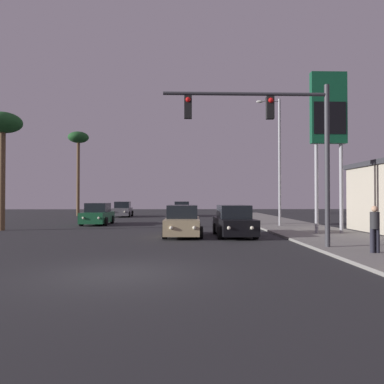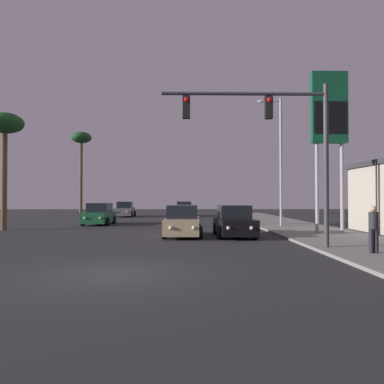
{
  "view_description": "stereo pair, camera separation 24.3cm",
  "coord_description": "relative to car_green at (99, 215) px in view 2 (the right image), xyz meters",
  "views": [
    {
      "loc": [
        1.7,
        -10.26,
        2.06
      ],
      "look_at": [
        2.31,
        9.99,
        2.39
      ],
      "focal_mm": 35.0,
      "sensor_mm": 36.0,
      "label": 1
    },
    {
      "loc": [
        1.94,
        -10.27,
        2.06
      ],
      "look_at": [
        2.31,
        9.99,
        2.39
      ],
      "focal_mm": 35.0,
      "sensor_mm": 36.0,
      "label": 2
    }
  ],
  "objects": [
    {
      "name": "car_silver",
      "position": [
        6.55,
        13.32,
        0.0
      ],
      "size": [
        2.04,
        4.34,
        1.68
      ],
      "rotation": [
        0.0,
        0.0,
        3.18
      ],
      "color": "#B7B7BC",
      "rests_on": "ground"
    },
    {
      "name": "car_grey",
      "position": [
        0.0,
        12.41,
        0.0
      ],
      "size": [
        2.04,
        4.33,
        1.68
      ],
      "rotation": [
        0.0,
        0.0,
        3.17
      ],
      "color": "slate",
      "rests_on": "ground"
    },
    {
      "name": "ground_plane",
      "position": [
        4.77,
        -19.03,
        -0.76
      ],
      "size": [
        120.0,
        120.0,
        0.0
      ],
      "primitive_type": "plane",
      "color": "#28282B"
    },
    {
      "name": "traffic_light_mast",
      "position": [
        10.47,
        -14.53,
        3.93
      ],
      "size": [
        6.66,
        0.36,
        6.5
      ],
      "color": "#38383D",
      "rests_on": "sidewalk_right"
    },
    {
      "name": "sidewalk_right",
      "position": [
        14.27,
        -9.03,
        -0.7
      ],
      "size": [
        5.0,
        60.0,
        0.12
      ],
      "color": "gray",
      "rests_on": "ground"
    },
    {
      "name": "gas_station_sign",
      "position": [
        14.74,
        -8.69,
        5.86
      ],
      "size": [
        2.0,
        0.42,
        9.0
      ],
      "color": "#99999E",
      "rests_on": "sidewalk_right"
    },
    {
      "name": "car_tan",
      "position": [
        6.56,
        -9.1,
        0.0
      ],
      "size": [
        2.04,
        4.34,
        1.68
      ],
      "rotation": [
        0.0,
        0.0,
        3.1
      ],
      "color": "tan",
      "rests_on": "ground"
    },
    {
      "name": "car_green",
      "position": [
        0.0,
        0.0,
        0.0
      ],
      "size": [
        2.04,
        4.34,
        1.68
      ],
      "rotation": [
        0.0,
        0.0,
        3.11
      ],
      "color": "#195933",
      "rests_on": "ground"
    },
    {
      "name": "street_lamp",
      "position": [
        13.35,
        -3.03,
        4.36
      ],
      "size": [
        1.74,
        0.24,
        9.0
      ],
      "color": "#99999E",
      "rests_on": "sidewalk_right"
    },
    {
      "name": "pedestrian_on_sidewalk",
      "position": [
        13.37,
        -16.19,
        0.27
      ],
      "size": [
        0.34,
        0.32,
        1.67
      ],
      "color": "#23232D",
      "rests_on": "sidewalk_right"
    },
    {
      "name": "palm_tree_near",
      "position": [
        -4.96,
        -5.03,
        5.79
      ],
      "size": [
        2.4,
        2.4,
        7.58
      ],
      "color": "brown",
      "rests_on": "ground"
    },
    {
      "name": "palm_tree_far",
      "position": [
        -5.6,
        14.97,
        7.84
      ],
      "size": [
        2.4,
        2.4,
        9.9
      ],
      "color": "brown",
      "rests_on": "ground"
    },
    {
      "name": "car_black",
      "position": [
        9.33,
        -9.26,
        0.0
      ],
      "size": [
        2.04,
        4.34,
        1.68
      ],
      "rotation": [
        0.0,
        0.0,
        3.18
      ],
      "color": "black",
      "rests_on": "ground"
    }
  ]
}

